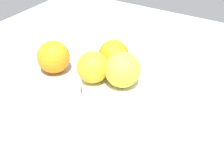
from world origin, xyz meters
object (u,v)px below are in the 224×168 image
orange_in_bowl_1 (114,55)px  orange_in_bowl_2 (93,67)px  orange_loose_0 (54,57)px  fruit_bowl (112,86)px  orange_in_bowl_0 (122,70)px  side_plate (204,89)px

orange_in_bowl_1 → orange_in_bowl_2: orange_in_bowl_1 is taller
orange_in_bowl_2 → orange_loose_0: 16.37cm
orange_in_bowl_1 → orange_loose_0: size_ratio=0.84×
fruit_bowl → orange_in_bowl_1: (3.16, 1.49, 6.05)cm
orange_in_bowl_0 → orange_in_bowl_1: 6.83cm
orange_in_bowl_2 → orange_in_bowl_0: bearing=-72.8°
fruit_bowl → orange_in_bowl_0: size_ratio=1.83×
fruit_bowl → orange_in_bowl_2: orange_in_bowl_2 is taller
orange_in_bowl_2 → orange_loose_0: (4.52, 15.17, -4.21)cm
orange_in_bowl_1 → orange_loose_0: bearing=97.3°
orange_in_bowl_0 → orange_loose_0: orange_in_bowl_0 is taller
orange_loose_0 → side_plate: 37.40cm
orange_loose_0 → side_plate: orange_loose_0 is taller
fruit_bowl → orange_loose_0: bearing=86.6°
orange_in_bowl_2 → side_plate: bearing=-51.8°
side_plate → orange_in_bowl_0: bearing=134.9°
orange_in_bowl_1 → orange_in_bowl_2: size_ratio=1.02×
orange_in_bowl_0 → orange_loose_0: 21.93cm
orange_in_bowl_0 → orange_loose_0: size_ratio=0.91×
orange_in_bowl_0 → orange_in_bowl_1: orange_in_bowl_0 is taller
orange_in_bowl_0 → side_plate: (14.06, -14.12, -8.27)cm
fruit_bowl → side_plate: fruit_bowl is taller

